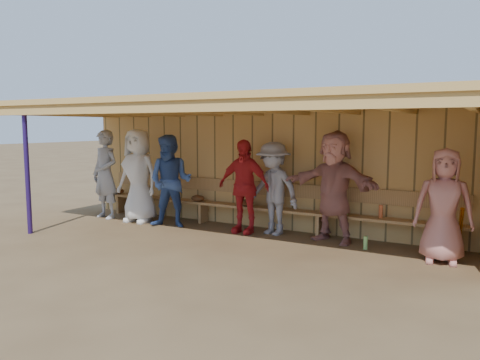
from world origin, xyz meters
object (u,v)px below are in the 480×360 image
object	(u,v)px
player_b	(138,176)
bench	(259,202)
player_a	(105,174)
player_e	(273,188)
player_f	(334,186)
player_c	(171,181)
player_d	(244,186)
player_h	(444,206)

from	to	relation	value
player_b	bench	bearing A→B (deg)	13.57
player_a	player_e	world-z (taller)	player_a
player_b	player_e	world-z (taller)	player_b
player_f	bench	distance (m)	1.71
player_c	player_d	xyz separation A→B (m)	(1.52, 0.27, -0.04)
player_c	player_e	bearing A→B (deg)	-3.73
player_d	player_h	xyz separation A→B (m)	(3.54, -0.28, -0.03)
player_d	player_b	bearing A→B (deg)	-176.27
player_h	player_f	bearing A→B (deg)	159.32
player_d	player_f	size ratio (longest dim) A/B	0.91
player_c	player_h	distance (m)	5.06
player_h	bench	bearing A→B (deg)	160.66
player_d	bench	xyz separation A→B (m)	(0.09, 0.47, -0.36)
player_f	bench	bearing A→B (deg)	-177.50
player_a	player_e	size ratio (longest dim) A/B	1.12
player_a	player_c	size ratio (longest dim) A/B	1.05
player_d	player_e	bearing A→B (deg)	15.42
player_e	player_h	size ratio (longest dim) A/B	1.01
player_d	player_h	bearing A→B (deg)	-5.30
player_d	player_c	bearing A→B (deg)	-170.64
player_h	bench	distance (m)	3.54
player_b	player_h	bearing A→B (deg)	-1.87
player_c	player_d	world-z (taller)	player_c
player_a	player_f	distance (m)	5.09
player_c	player_h	xyz separation A→B (m)	(5.06, -0.00, -0.07)
player_b	player_h	xyz separation A→B (m)	(5.97, -0.08, -0.13)
player_e	bench	xyz separation A→B (m)	(-0.46, 0.31, -0.34)
player_c	player_b	bearing A→B (deg)	159.50
player_b	bench	distance (m)	2.65
player_a	player_d	size ratio (longest dim) A/B	1.09
player_b	player_c	world-z (taller)	player_b
player_a	player_h	world-z (taller)	player_a
player_b	player_e	bearing A→B (deg)	5.70
player_b	player_a	bearing A→B (deg)	-179.05
player_c	player_e	distance (m)	2.12
player_c	player_f	distance (m)	3.27
player_b	player_f	world-z (taller)	player_b
player_a	bench	bearing A→B (deg)	19.34
player_a	player_c	xyz separation A→B (m)	(1.83, -0.05, -0.05)
player_d	player_e	size ratio (longest dim) A/B	1.03
player_a	player_c	world-z (taller)	player_a
player_d	player_f	xyz separation A→B (m)	(1.72, 0.16, 0.09)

